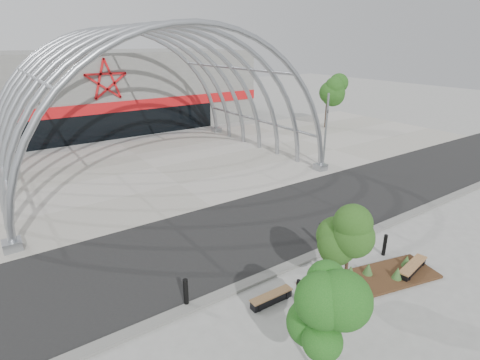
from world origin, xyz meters
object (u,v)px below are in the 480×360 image
object	(u,v)px
signal_pole	(326,130)
bollard_2	(326,259)
bench_0	(271,298)
bench_1	(412,269)
street_tree_0	(328,309)
street_tree_1	(350,238)

from	to	relation	value
signal_pole	bollard_2	xyz separation A→B (m)	(-10.08, -9.85, -2.34)
bench_0	bollard_2	bearing A→B (deg)	5.06
bench_1	bollard_2	bearing A→B (deg)	143.57
street_tree_0	street_tree_1	size ratio (longest dim) A/B	0.99
bench_1	bollard_2	world-z (taller)	bollard_2
street_tree_0	bench_1	size ratio (longest dim) A/B	1.76
street_tree_0	bollard_2	distance (m)	5.98
street_tree_0	bench_0	xyz separation A→B (m)	(1.01, 3.50, -2.38)
street_tree_0	bollard_2	bearing A→B (deg)	42.17
bench_0	bench_1	xyz separation A→B (m)	(6.06, -1.85, 0.02)
signal_pole	bollard_2	size ratio (longest dim) A/B	4.89
signal_pole	street_tree_1	world-z (taller)	signal_pole
street_tree_0	bench_0	bearing A→B (deg)	73.89
street_tree_0	street_tree_1	bearing A→B (deg)	32.51
street_tree_1	street_tree_0	bearing A→B (deg)	-147.49
street_tree_0	street_tree_1	distance (m)	4.07
street_tree_1	bollard_2	world-z (taller)	street_tree_1
signal_pole	bollard_2	bearing A→B (deg)	-135.66
bench_0	bench_1	bearing A→B (deg)	-17.02
signal_pole	bench_1	bearing A→B (deg)	-120.95
bench_0	bench_1	distance (m)	6.33
street_tree_1	bollard_2	distance (m)	2.67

